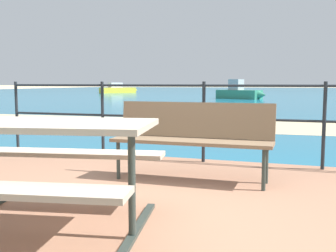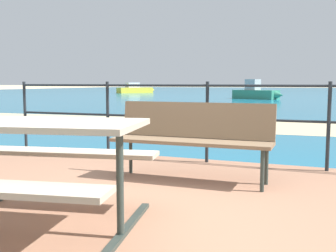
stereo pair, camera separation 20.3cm
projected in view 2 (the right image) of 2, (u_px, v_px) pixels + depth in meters
The scene contains 9 objects.
ground_plane at pixel (120, 227), 3.13m from camera, with size 240.00×240.00×0.00m, color beige.
patio_paving at pixel (120, 223), 3.12m from camera, with size 6.40×5.20×0.06m, color #996B51.
sea_water at pixel (311, 93), 40.18m from camera, with size 90.00×90.00×0.01m, color #196B8E.
beach_strip at pixel (264, 127), 10.14m from camera, with size 54.00×3.05×0.01m, color tan.
picnic_table at pixel (27, 148), 2.80m from camera, with size 1.80×1.68×0.78m.
park_bench at pixel (193, 133), 4.34m from camera, with size 1.70×0.43×0.83m.
railing_fence at pixel (207, 111), 5.29m from camera, with size 5.94×0.04×1.06m.
boat_near at pixel (135, 89), 41.58m from camera, with size 3.16×3.78×1.07m.
boat_mid at pixel (256, 93), 26.79m from camera, with size 3.52×2.14×1.29m.
Camera 2 is at (1.44, -2.68, 1.11)m, focal length 43.56 mm.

